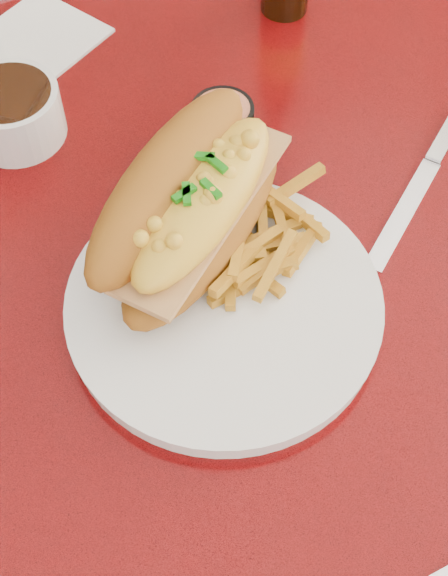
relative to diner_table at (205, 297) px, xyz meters
name	(u,v)px	position (x,y,z in m)	size (l,w,h in m)	color
ground	(212,483)	(0.00, 0.00, -0.61)	(8.00, 8.00, 0.00)	silver
diner_table	(205,297)	(0.00, 0.00, 0.00)	(1.23, 0.83, 0.77)	#B60B0C
booth_bench_far	(30,75)	(0.00, 0.81, -0.32)	(1.20, 0.51, 0.90)	#A60D0B
dinner_plate	(224,306)	(-0.03, -0.12, 0.17)	(0.28, 0.28, 0.02)	white
mac_hoagie	(191,203)	(-0.03, -0.04, 0.23)	(0.27, 0.24, 0.11)	#9F5E19
fries_pile	(255,232)	(0.02, -0.07, 0.20)	(0.12, 0.11, 0.04)	gold
fork	(266,247)	(0.03, -0.08, 0.18)	(0.07, 0.16, 0.00)	silver
gravy_ramekin	(13,112)	(-0.13, 0.17, 0.19)	(0.13, 0.13, 0.06)	white
sauce_cup_right	(223,118)	(0.06, 0.08, 0.18)	(0.07, 0.07, 0.03)	black
knife	(428,169)	(0.22, -0.06, 0.16)	(0.20, 0.15, 0.01)	silver
paper_napkin	(40,37)	(-0.06, 0.30, 0.16)	(0.12, 0.12, 0.00)	white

